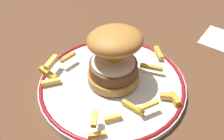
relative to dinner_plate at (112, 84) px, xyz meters
The scene contains 4 objects.
ground_plane 4.42cm from the dinner_plate, 89.20° to the left, with size 146.19×105.40×4.00cm, color brown.
dinner_plate is the anchor object (origin of this frame).
burger 6.56cm from the dinner_plate, 82.16° to the left, with size 14.73×14.86×11.62cm.
fries_pile 1.71cm from the dinner_plate, 110.18° to the right, with size 28.74×27.30×2.88cm.
Camera 1 is at (9.42, -39.40, 38.74)cm, focal length 42.77 mm.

